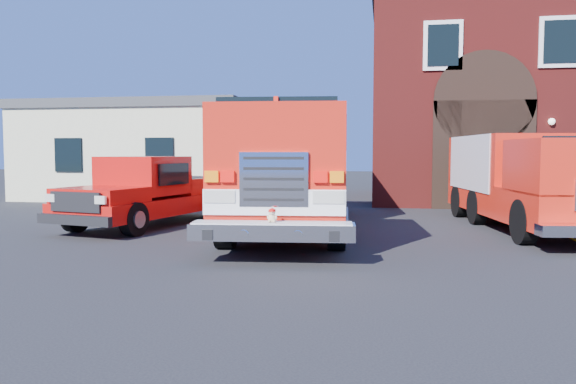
% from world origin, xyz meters
% --- Properties ---
extents(ground, '(100.00, 100.00, 0.00)m').
position_xyz_m(ground, '(0.00, 0.00, 0.00)').
color(ground, black).
rests_on(ground, ground).
extents(parking_stripe_mid, '(0.12, 3.00, 0.01)m').
position_xyz_m(parking_stripe_mid, '(6.50, 4.00, 0.00)').
color(parking_stripe_mid, yellow).
rests_on(parking_stripe_mid, ground).
extents(parking_stripe_far, '(0.12, 3.00, 0.01)m').
position_xyz_m(parking_stripe_far, '(6.50, 7.00, 0.00)').
color(parking_stripe_far, yellow).
rests_on(parking_stripe_far, ground).
extents(fire_station, '(15.20, 10.20, 8.45)m').
position_xyz_m(fire_station, '(8.99, 13.98, 4.25)').
color(fire_station, maroon).
rests_on(fire_station, ground).
extents(side_building, '(10.20, 8.20, 4.35)m').
position_xyz_m(side_building, '(-9.00, 13.00, 2.20)').
color(side_building, beige).
rests_on(side_building, ground).
extents(fire_engine, '(3.86, 10.75, 3.24)m').
position_xyz_m(fire_engine, '(-0.59, 2.95, 1.68)').
color(fire_engine, black).
rests_on(fire_engine, ground).
extents(pickup_truck, '(3.48, 6.41, 1.99)m').
position_xyz_m(pickup_truck, '(-4.73, 2.79, 0.94)').
color(pickup_truck, black).
rests_on(pickup_truck, ground).
extents(secondary_truck, '(3.51, 8.27, 2.60)m').
position_xyz_m(secondary_truck, '(5.78, 3.82, 1.42)').
color(secondary_truck, black).
rests_on(secondary_truck, ground).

